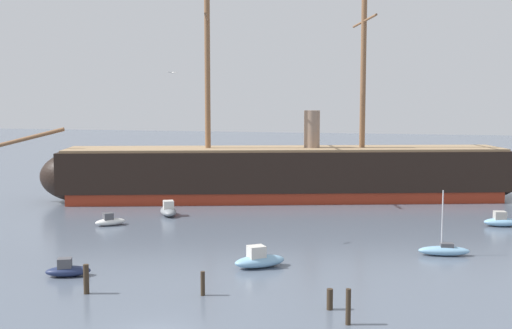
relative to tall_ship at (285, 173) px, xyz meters
name	(u,v)px	position (x,y,z in m)	size (l,w,h in m)	color
tall_ship	(285,173)	(0.00, 0.00, 0.00)	(65.40, 24.64, 32.27)	maroon
motorboat_foreground_left	(68,270)	(-8.53, -38.60, -2.98)	(3.51, 2.53, 1.36)	#1E284C
motorboat_near_centre	(259,260)	(4.53, -32.80, -2.86)	(4.29, 3.79, 1.71)	#7FB2D6
motorboat_mid_left	(110,221)	(-14.15, -20.50, -3.00)	(3.16, 3.05, 1.30)	silver
sailboat_mid_right	(444,250)	(18.53, -25.48, -3.00)	(4.33, 1.87, 5.45)	#7FB2D6
motorboat_alongside_bow	(168,210)	(-10.38, -13.92, -2.86)	(3.38, 4.39, 1.71)	gray
motorboat_alongside_stern	(502,221)	(24.69, -11.40, -2.92)	(3.88, 2.18, 1.54)	#7FB2D6
dinghy_distant_centre	(332,184)	(4.11, 14.51, -3.20)	(1.00, 2.23, 0.52)	#7FB2D6
mooring_piling_nearest	(203,283)	(2.57, -40.61, -2.65)	(0.29, 0.29, 1.62)	#382B1E
mooring_piling_left_pair	(330,299)	(11.12, -41.46, -2.80)	(0.39, 0.39, 1.31)	#382B1E
mooring_piling_right_pair	(348,307)	(12.50, -43.88, -2.40)	(0.31, 0.31, 2.13)	#382B1E
mooring_piling_midwater	(86,279)	(-5.11, -42.11, -2.46)	(0.38, 0.38, 2.00)	#382B1E
seagull_in_flight	(173,73)	(-4.72, -26.68, 11.73)	(0.72, 0.94, 0.13)	silver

